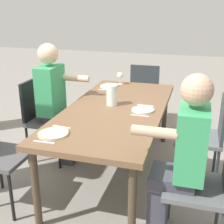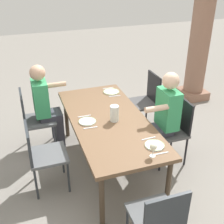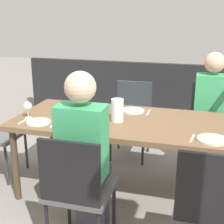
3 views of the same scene
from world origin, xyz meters
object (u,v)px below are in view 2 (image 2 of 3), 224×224
wine_glass_2 (153,147)px  water_pitcher (114,114)px  plate_2 (155,145)px  chair_west_south (33,117)px  dining_table (108,123)px  plate_1 (87,121)px  chair_west_north (146,99)px  chair_mid_north (174,126)px  diner_woman_green (163,117)px  chair_mid_south (41,153)px  diner_man_white (46,105)px  plate_0 (111,92)px  chair_head_east (159,217)px  stone_column_near (202,24)px

wine_glass_2 → water_pitcher: (-0.81, -0.13, -0.02)m
wine_glass_2 → plate_2: bearing=147.6°
chair_west_south → plate_2: 1.89m
dining_table → chair_west_south: size_ratio=2.20×
dining_table → plate_2: plate_2 is taller
plate_2 → wine_glass_2: bearing=-32.4°
plate_1 → plate_2: 0.92m
chair_west_north → chair_west_south: chair_west_north is taller
chair_mid_north → plate_1: size_ratio=4.20×
chair_mid_north → water_pitcher: (-0.07, -0.83, 0.30)m
diner_woman_green → plate_1: size_ratio=6.03×
chair_west_north → water_pitcher: bearing=-45.5°
plate_1 → dining_table: bearing=87.2°
chair_west_north → chair_mid_south: chair_west_north is taller
diner_man_white → chair_mid_south: bearing=-12.6°
chair_west_south → water_pitcher: size_ratio=4.50×
plate_1 → plate_0: bearing=142.6°
diner_woman_green → plate_1: bearing=-98.6°
chair_west_north → wine_glass_2: (1.63, -0.69, 0.31)m
dining_table → chair_head_east: 1.44m
stone_column_near → plate_2: 3.09m
diner_man_white → stone_column_near: 3.16m
plate_2 → chair_head_east: bearing=-22.2°
chair_west_south → chair_mid_south: (0.88, 0.00, -0.01)m
chair_west_south → diner_woman_green: bearing=60.9°
chair_mid_south → plate_1: 0.67m
dining_table → wine_glass_2: wine_glass_2 is taller
dining_table → chair_west_north: chair_west_north is taller
chair_west_north → water_pitcher: 1.19m
chair_west_north → chair_head_east: size_ratio=1.09×
plate_0 → plate_2: bearing=-0.2°
chair_mid_south → stone_column_near: (-1.66, 3.16, 0.94)m
chair_head_east → diner_woman_green: bearing=151.6°
dining_table → water_pitcher: bearing=42.2°
chair_mid_south → chair_head_east: 1.57m
stone_column_near → chair_west_south: bearing=-76.2°
plate_1 → plate_2: bearing=37.4°
dining_table → chair_mid_south: size_ratio=2.30×
diner_woman_green → water_pitcher: 0.66m
chair_west_south → plate_1: (0.74, 0.61, 0.22)m
chair_west_south → chair_mid_south: size_ratio=1.05×
chair_west_north → plate_2: bearing=-22.0°
plate_1 → wine_glass_2: (0.89, 0.46, 0.10)m
chair_west_south → diner_woman_green: (0.88, 1.59, 0.18)m
chair_mid_north → plate_2: chair_mid_north is taller
chair_mid_south → stone_column_near: 3.69m
chair_west_south → chair_west_north: bearing=90.0°
diner_woman_green → plate_2: size_ratio=6.05×
chair_mid_north → chair_head_east: 1.57m
plate_0 → plate_2: (1.47, -0.01, 0.00)m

